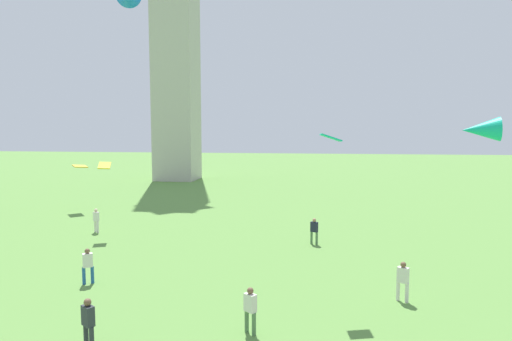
{
  "coord_description": "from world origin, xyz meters",
  "views": [
    {
      "loc": [
        5.27,
        -4.81,
        6.89
      ],
      "look_at": [
        1.8,
        20.24,
        4.48
      ],
      "focal_mm": 30.19,
      "sensor_mm": 36.0,
      "label": 1
    }
  ],
  "objects": [
    {
      "name": "monument_obelisk",
      "position": [
        -13.59,
        52.41,
        23.59
      ],
      "size": [
        5.38,
        5.38,
        47.19
      ],
      "color": "#B7B2A8",
      "rests_on": "ground_plane"
    },
    {
      "name": "person_0",
      "position": [
        3.16,
        9.04,
        0.91
      ],
      "size": [
        0.48,
        0.45,
        1.61
      ],
      "rotation": [
        0.0,
        0.0,
        2.48
      ],
      "color": "#51754C",
      "rests_on": "ground_plane"
    },
    {
      "name": "person_1",
      "position": [
        8.81,
        12.57,
        0.92
      ],
      "size": [
        0.49,
        0.43,
        1.63
      ],
      "rotation": [
        0.0,
        0.0,
        2.59
      ],
      "color": "silver",
      "rests_on": "ground_plane"
    },
    {
      "name": "person_2",
      "position": [
        -4.75,
        12.7,
        0.91
      ],
      "size": [
        0.48,
        0.43,
        1.62
      ],
      "rotation": [
        0.0,
        0.0,
        3.73
      ],
      "color": "#235693",
      "rests_on": "ground_plane"
    },
    {
      "name": "person_3",
      "position": [
        5.26,
        20.81,
        0.9
      ],
      "size": [
        0.48,
        0.41,
        1.59
      ],
      "rotation": [
        0.0,
        0.0,
        5.8
      ],
      "color": "#51754C",
      "rests_on": "ground_plane"
    },
    {
      "name": "person_4",
      "position": [
        -1.69,
        7.25,
        0.94
      ],
      "size": [
        0.5,
        0.45,
        1.67
      ],
      "rotation": [
        0.0,
        0.0,
        5.69
      ],
      "color": "#2D3338",
      "rests_on": "ground_plane"
    },
    {
      "name": "person_5",
      "position": [
        -9.23,
        21.8,
        0.92
      ],
      "size": [
        0.48,
        0.45,
        1.63
      ],
      "rotation": [
        0.0,
        0.0,
        2.48
      ],
      "color": "silver",
      "rests_on": "ground_plane"
    },
    {
      "name": "kite_flying_0",
      "position": [
        5.87,
        12.66,
        6.57
      ],
      "size": [
        0.9,
        0.68,
        0.35
      ],
      "rotation": [
        0.0,
        0.0,
        3.25
      ],
      "color": "#07BEA1"
    },
    {
      "name": "kite_flying_1",
      "position": [
        11.39,
        12.34,
        6.89
      ],
      "size": [
        1.46,
        1.14,
        0.96
      ],
      "rotation": [
        0.0,
        0.0,
        4.52
      ],
      "color": "#11B595"
    },
    {
      "name": "kite_flying_3",
      "position": [
        -14.39,
        28.9,
        3.82
      ],
      "size": [
        1.78,
        1.84,
        0.23
      ],
      "rotation": [
        0.0,
        0.0,
        5.4
      ],
      "color": "yellow"
    },
    {
      "name": "kite_flying_5",
      "position": [
        -8.12,
        21.06,
        4.6
      ],
      "size": [
        1.06,
        1.24,
        0.42
      ],
      "rotation": [
        0.0,
        0.0,
        1.94
      ],
      "color": "#BBAC0E"
    }
  ]
}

